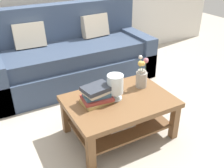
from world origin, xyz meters
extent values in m
plane|color=#ADA393|center=(0.00, 0.00, 0.00)|extent=(10.00, 10.00, 0.00)
cube|color=#384760|center=(0.00, 0.89, 0.18)|extent=(2.25, 0.90, 0.36)
cube|color=#324057|center=(0.00, 0.86, 0.46)|extent=(2.01, 0.74, 0.20)
cube|color=#384760|center=(0.00, 1.24, 0.71)|extent=(2.25, 0.20, 0.70)
cube|color=#384760|center=(1.02, 0.89, 0.30)|extent=(0.20, 0.90, 0.60)
cube|color=beige|center=(-0.51, 1.10, 0.72)|extent=(0.41, 0.20, 0.34)
cube|color=beige|center=(0.45, 1.10, 0.72)|extent=(0.42, 0.22, 0.34)
cube|color=brown|center=(-0.03, -0.44, 0.40)|extent=(1.04, 0.74, 0.05)
cube|color=brown|center=(-0.50, -0.76, 0.19)|extent=(0.07, 0.07, 0.38)
cube|color=brown|center=(0.43, -0.76, 0.19)|extent=(0.07, 0.07, 0.38)
cube|color=brown|center=(-0.50, -0.13, 0.19)|extent=(0.07, 0.07, 0.38)
cube|color=brown|center=(0.43, -0.13, 0.19)|extent=(0.07, 0.07, 0.38)
cube|color=brown|center=(-0.03, -0.44, 0.14)|extent=(0.92, 0.62, 0.02)
cube|color=beige|center=(-0.06, -0.48, 0.16)|extent=(0.29, 0.21, 0.03)
cube|color=tan|center=(-0.26, -0.39, 0.44)|extent=(0.29, 0.21, 0.03)
cube|color=#993833|center=(-0.25, -0.38, 0.47)|extent=(0.30, 0.24, 0.03)
cube|color=#3D6075|center=(-0.25, -0.38, 0.50)|extent=(0.26, 0.18, 0.03)
cube|color=beige|center=(-0.25, -0.37, 0.54)|extent=(0.26, 0.22, 0.04)
cube|color=#2D333D|center=(-0.25, -0.38, 0.57)|extent=(0.30, 0.23, 0.04)
cylinder|color=silver|center=(-0.06, -0.41, 0.43)|extent=(0.14, 0.14, 0.02)
cylinder|color=silver|center=(-0.06, -0.41, 0.47)|extent=(0.04, 0.04, 0.06)
cylinder|color=silver|center=(-0.06, -0.41, 0.59)|extent=(0.16, 0.16, 0.19)
sphere|color=#51704C|center=(-0.09, -0.41, 0.55)|extent=(0.05, 0.05, 0.05)
sphere|color=tan|center=(-0.04, -0.40, 0.55)|extent=(0.06, 0.06, 0.06)
cylinder|color=#9E998E|center=(0.30, -0.33, 0.51)|extent=(0.12, 0.12, 0.16)
cylinder|color=#9E998E|center=(0.30, -0.33, 0.60)|extent=(0.08, 0.08, 0.03)
cylinder|color=#426638|center=(0.34, -0.34, 0.66)|extent=(0.01, 0.01, 0.09)
sphere|color=#C66B7A|center=(0.34, -0.34, 0.72)|extent=(0.05, 0.05, 0.05)
cylinder|color=#426638|center=(0.30, -0.29, 0.68)|extent=(0.01, 0.01, 0.12)
sphere|color=silver|center=(0.30, -0.29, 0.75)|extent=(0.04, 0.04, 0.04)
cylinder|color=#426638|center=(0.28, -0.33, 0.65)|extent=(0.01, 0.01, 0.06)
sphere|color=gold|center=(0.28, -0.33, 0.70)|extent=(0.06, 0.06, 0.06)
cylinder|color=#426638|center=(0.30, -0.34, 0.65)|extent=(0.01, 0.01, 0.07)
sphere|color=gold|center=(0.30, -0.34, 0.70)|extent=(0.05, 0.05, 0.05)
camera|label=1|loc=(-1.15, -2.30, 1.76)|focal=41.30mm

